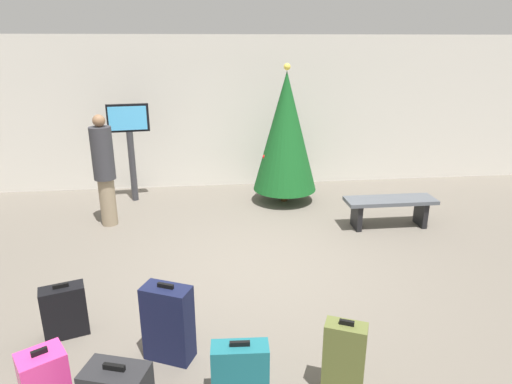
% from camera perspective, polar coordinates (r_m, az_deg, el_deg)
% --- Properties ---
extents(ground_plane, '(16.00, 16.00, 0.00)m').
position_cam_1_polar(ground_plane, '(6.00, -0.11, -9.72)').
color(ground_plane, '#665E54').
extents(back_wall, '(16.00, 0.20, 2.99)m').
position_cam_1_polar(back_wall, '(9.15, -2.82, 10.13)').
color(back_wall, beige).
rests_on(back_wall, ground_plane).
extents(holiday_tree, '(1.16, 1.16, 2.51)m').
position_cam_1_polar(holiday_tree, '(8.09, 3.83, 7.68)').
color(holiday_tree, '#4C3319').
rests_on(holiday_tree, ground_plane).
extents(flight_info_kiosk, '(0.74, 0.18, 1.81)m').
position_cam_1_polar(flight_info_kiosk, '(8.46, -15.88, 6.90)').
color(flight_info_kiosk, '#333338').
rests_on(flight_info_kiosk, ground_plane).
extents(waiting_bench, '(1.45, 0.44, 0.48)m').
position_cam_1_polar(waiting_bench, '(7.46, 16.78, -1.70)').
color(waiting_bench, '#4C5159').
rests_on(waiting_bench, ground_plane).
extents(traveller_0, '(0.48, 0.48, 1.81)m').
position_cam_1_polar(traveller_0, '(7.45, -18.89, 2.90)').
color(traveller_0, gray).
rests_on(traveller_0, ground_plane).
extents(suitcase_0, '(0.48, 0.23, 0.59)m').
position_cam_1_polar(suitcase_0, '(3.94, -2.04, -22.26)').
color(suitcase_0, '#19606B').
rests_on(suitcase_0, ground_plane).
extents(suitcase_2, '(0.50, 0.39, 0.79)m').
position_cam_1_polar(suitcase_2, '(4.39, -11.18, -16.15)').
color(suitcase_2, '#141938').
rests_on(suitcase_2, ground_plane).
extents(suitcase_3, '(0.38, 0.30, 0.73)m').
position_cam_1_polar(suitcase_3, '(4.02, 11.20, -20.35)').
color(suitcase_3, '#59602D').
rests_on(suitcase_3, ground_plane).
extents(suitcase_5, '(0.47, 0.33, 0.58)m').
position_cam_1_polar(suitcase_5, '(5.04, -23.32, -13.85)').
color(suitcase_5, black).
rests_on(suitcase_5, ground_plane).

